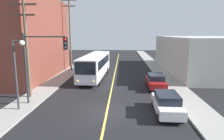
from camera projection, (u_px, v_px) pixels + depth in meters
ground_plane at (107, 111)px, 15.71m from camera, size 120.00×120.00×0.00m
sidewalk_left at (58, 80)px, 25.91m from camera, size 2.50×90.00×0.15m
sidewalk_right at (170, 82)px, 25.13m from camera, size 2.50×90.00×0.15m
lane_stripe_center at (115, 74)px, 30.44m from camera, size 0.16×60.00×0.01m
building_left_brick at (17, 38)px, 27.28m from camera, size 10.00×16.27×11.13m
building_right_warehouse at (204, 54)px, 32.34m from camera, size 12.00×21.96×5.61m
city_bus at (95, 65)px, 27.43m from camera, size 3.13×12.25×3.20m
parked_car_white at (167, 103)px, 15.06m from camera, size 1.87×4.42×1.62m
parked_car_red at (156, 81)px, 22.17m from camera, size 1.84×4.41×1.62m
utility_pole_near at (27, 44)px, 17.98m from camera, size 2.40×0.28×9.09m
utility_pole_mid at (70, 31)px, 31.66m from camera, size 2.40×0.28×11.74m
traffic_signal_left_corner at (43, 56)px, 16.30m from camera, size 3.75×0.48×6.00m
street_lamp_left at (18, 65)px, 15.06m from camera, size 0.98×0.40×5.50m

